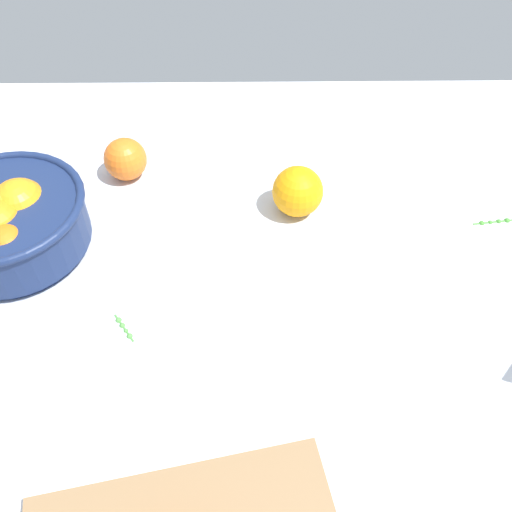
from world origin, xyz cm
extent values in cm
cube|color=silver|center=(0.00, 0.00, -1.50)|extent=(138.63, 107.63, 3.00)
cylinder|color=navy|center=(-37.41, 9.36, 0.60)|extent=(20.00, 20.00, 1.20)
cylinder|color=navy|center=(-37.41, 9.36, 4.77)|extent=(21.74, 21.74, 7.15)
sphere|color=orange|center=(-35.69, 9.23, 4.78)|extent=(6.81, 6.81, 6.81)
sphere|color=orange|center=(-35.66, 11.42, 6.29)|extent=(7.92, 7.92, 7.92)
sphere|color=orange|center=(-37.22, 10.73, 5.98)|extent=(7.61, 7.61, 7.61)
sphere|color=orange|center=(-37.72, 7.84, 5.78)|extent=(8.10, 8.10, 8.10)
sphere|color=orange|center=(-35.38, 3.77, 5.73)|extent=(6.57, 6.57, 6.57)
sphere|color=orange|center=(3.98, 16.64, 3.90)|extent=(7.79, 7.79, 7.79)
sphere|color=orange|center=(-23.39, 25.21, 3.47)|extent=(6.93, 6.93, 6.93)
cylinder|color=#4E9142|center=(-19.78, -5.30, 0.15)|extent=(3.24, 4.36, 0.30)
sphere|color=#4E9142|center=(-18.88, -6.55, 0.30)|extent=(0.80, 0.80, 0.80)
sphere|color=#4E9142|center=(-19.48, -5.72, 0.30)|extent=(0.62, 0.62, 0.62)
sphere|color=#4E9142|center=(-20.08, -4.88, 0.30)|extent=(0.76, 0.76, 0.76)
sphere|color=#4E9142|center=(-20.68, -4.04, 0.30)|extent=(0.82, 0.82, 0.82)
cylinder|color=#459233|center=(34.91, 13.71, 0.15)|extent=(8.18, 1.39, 0.30)
sphere|color=#459233|center=(36.27, 13.90, 0.30)|extent=(0.86, 0.86, 0.86)
sphere|color=#459233|center=(34.91, 13.71, 0.30)|extent=(0.78, 0.78, 0.78)
sphere|color=#459233|center=(33.55, 13.53, 0.30)|extent=(0.67, 0.67, 0.67)
sphere|color=#459233|center=(32.20, 13.35, 0.30)|extent=(0.82, 0.82, 0.82)
camera|label=1|loc=(-3.05, -46.63, 60.66)|focal=39.20mm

